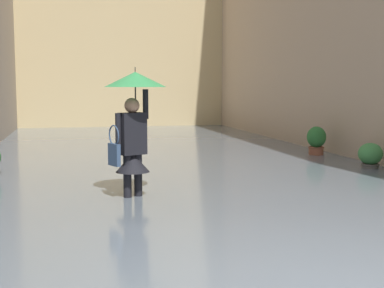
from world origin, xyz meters
name	(u,v)px	position (x,y,z in m)	size (l,w,h in m)	color
ground_plane	(161,162)	(0.00, -9.10, 0.00)	(60.00, 60.00, 0.00)	#605B56
flood_water	(161,158)	(0.00, -9.10, 0.09)	(9.03, 24.20, 0.19)	slate
person_wading	(134,115)	(1.20, -4.33, 1.40)	(0.91, 0.91, 2.09)	black
potted_plant_mid_left	(316,142)	(-3.61, -8.23, 0.48)	(0.45, 0.45, 0.86)	#9E563D
potted_plant_far_left	(370,158)	(-3.72, -6.04, 0.39)	(0.48, 0.48, 0.69)	#66605B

